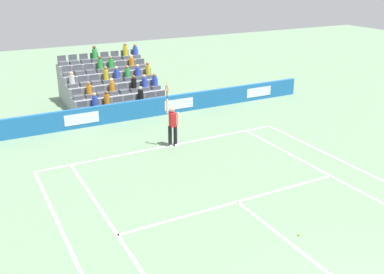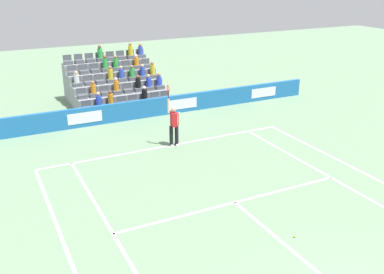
# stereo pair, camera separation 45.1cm
# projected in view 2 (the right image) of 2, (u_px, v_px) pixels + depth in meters

# --- Properties ---
(line_baseline) EXTENTS (10.97, 0.10, 0.01)m
(line_baseline) POSITION_uv_depth(u_px,v_px,m) (168.00, 146.00, 19.02)
(line_baseline) COLOR white
(line_baseline) RESTS_ON ground
(line_service) EXTENTS (8.23, 0.10, 0.01)m
(line_service) POSITION_uv_depth(u_px,v_px,m) (235.00, 202.00, 14.43)
(line_service) COLOR white
(line_service) RESTS_ON ground
(line_centre_service) EXTENTS (0.10, 6.40, 0.01)m
(line_centre_service) POSITION_uv_depth(u_px,v_px,m) (298.00, 256.00, 11.76)
(line_centre_service) COLOR white
(line_centre_service) RESTS_ON ground
(line_singles_sideline_left) EXTENTS (0.10, 11.89, 0.01)m
(line_singles_sideline_left) POSITION_uv_depth(u_px,v_px,m) (118.00, 242.00, 12.34)
(line_singles_sideline_left) COLOR white
(line_singles_sideline_left) RESTS_ON ground
(line_singles_sideline_right) EXTENTS (0.10, 11.89, 0.01)m
(line_singles_sideline_right) POSITION_uv_depth(u_px,v_px,m) (340.00, 183.00, 15.76)
(line_singles_sideline_right) COLOR white
(line_singles_sideline_right) RESTS_ON ground
(line_doubles_sideline_left) EXTENTS (0.10, 11.89, 0.01)m
(line_doubles_sideline_left) POSITION_uv_depth(u_px,v_px,m) (68.00, 255.00, 11.77)
(line_doubles_sideline_left) COLOR white
(line_doubles_sideline_left) RESTS_ON ground
(line_doubles_sideline_right) EXTENTS (0.10, 11.89, 0.01)m
(line_doubles_sideline_right) POSITION_uv_depth(u_px,v_px,m) (368.00, 175.00, 16.33)
(line_doubles_sideline_right) COLOR white
(line_doubles_sideline_right) RESTS_ON ground
(line_centre_mark) EXTENTS (0.10, 0.20, 0.01)m
(line_centre_mark) POSITION_uv_depth(u_px,v_px,m) (169.00, 147.00, 18.94)
(line_centre_mark) COLOR white
(line_centre_mark) RESTS_ON ground
(sponsor_barrier) EXTENTS (20.68, 0.22, 0.95)m
(sponsor_barrier) POSITION_uv_depth(u_px,v_px,m) (135.00, 110.00, 22.28)
(sponsor_barrier) COLOR #1E66AD
(sponsor_barrier) RESTS_ON ground
(tennis_player) EXTENTS (0.52, 0.38, 2.85)m
(tennis_player) POSITION_uv_depth(u_px,v_px,m) (174.00, 124.00, 18.71)
(tennis_player) COLOR black
(tennis_player) RESTS_ON ground
(stadium_stand) EXTENTS (4.96, 4.75, 3.05)m
(stadium_stand) POSITION_uv_depth(u_px,v_px,m) (114.00, 87.00, 25.13)
(stadium_stand) COLOR gray
(stadium_stand) RESTS_ON ground
(loose_tennis_ball) EXTENTS (0.07, 0.07, 0.07)m
(loose_tennis_ball) POSITION_uv_depth(u_px,v_px,m) (295.00, 236.00, 12.55)
(loose_tennis_ball) COLOR #D1E533
(loose_tennis_ball) RESTS_ON ground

